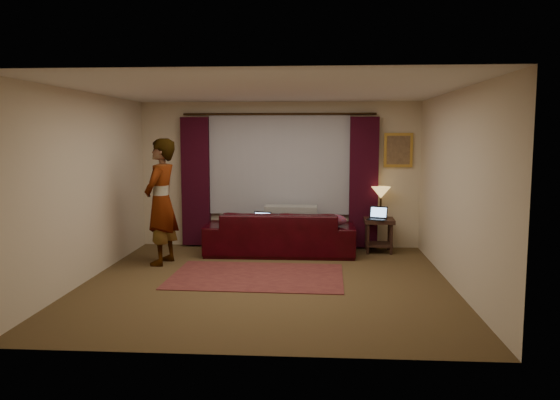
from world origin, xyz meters
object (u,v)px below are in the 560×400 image
Objects in this scene: sofa at (280,225)px; end_table at (379,235)px; laptop_table at (377,213)px; tiffany_lamp at (381,202)px; person at (161,202)px; laptop_sofa at (260,220)px.

sofa is 4.28× the size of end_table.
end_table is 0.43m from laptop_table.
tiffany_lamp reaches higher than sofa.
laptop_table is (1.64, 0.11, 0.19)m from sofa.
tiffany_lamp is at bearing -166.77° from sofa.
end_table is 0.58m from tiffany_lamp.
sofa is 1.65m from laptop_table.
person is (-1.80, -0.84, 0.48)m from sofa.
laptop_sofa is at bearing 122.89° from person.
sofa reaches higher than laptop_table.
sofa is 0.39m from laptop_sofa.
tiffany_lamp is 1.61× the size of laptop_table.
person reaches higher than end_table.
sofa is at bearing -166.38° from tiffany_lamp.
sofa is 1.28× the size of person.
sofa is 7.49× the size of laptop_sofa.
tiffany_lamp reaches higher than laptop_sofa.
end_table is at bearing -104.01° from tiffany_lamp.
end_table is at bearing -171.78° from sofa.
laptop_table is 3.57m from person.
laptop_sofa is (-0.32, -0.20, 0.11)m from sofa.
sofa is 2.04m from person.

